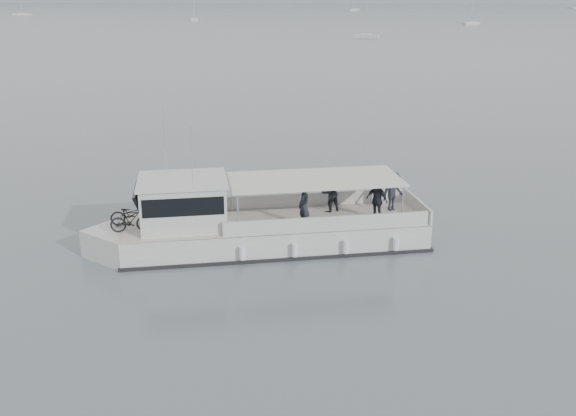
# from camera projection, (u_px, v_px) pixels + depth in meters

# --- Properties ---
(ground) EXTENTS (1400.00, 1400.00, 0.00)m
(ground) POSITION_uv_depth(u_px,v_px,m) (208.00, 229.00, 26.99)
(ground) COLOR slate
(ground) RESTS_ON ground
(tour_boat) EXTENTS (13.10, 6.77, 5.56)m
(tour_boat) POSITION_uv_depth(u_px,v_px,m) (246.00, 226.00, 24.75)
(tour_boat) COLOR silver
(tour_boat) RESTS_ON ground
(moored_fleet) EXTENTS (448.25, 358.82, 9.83)m
(moored_fleet) POSITION_uv_depth(u_px,v_px,m) (299.00, 19.00, 218.62)
(moored_fleet) COLOR silver
(moored_fleet) RESTS_ON ground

